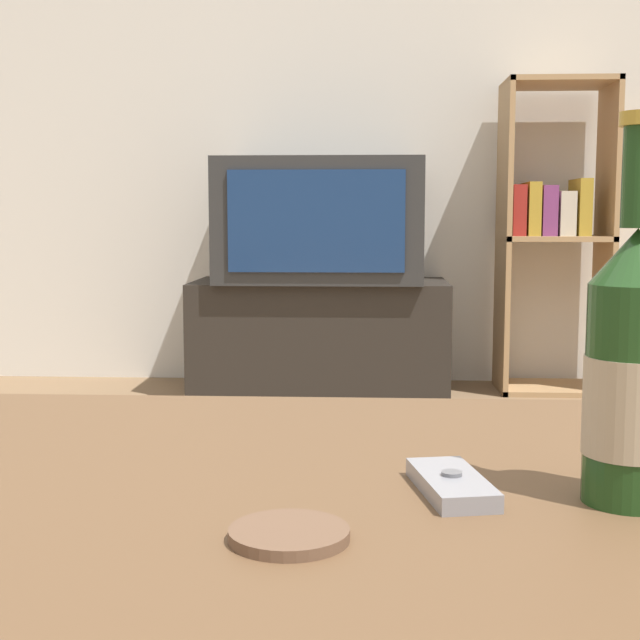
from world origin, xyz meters
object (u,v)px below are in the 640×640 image
object	(u,v)px
bookshelf	(552,229)
beer_bottle	(633,369)
television	(320,221)
cell_phone	(452,485)
tv_stand	(320,337)

from	to	relation	value
bookshelf	beer_bottle	bearing A→B (deg)	-100.32
beer_bottle	television	bearing A→B (deg)	97.81
beer_bottle	cell_phone	xyz separation A→B (m)	(-0.13, 0.01, -0.09)
tv_stand	cell_phone	distance (m)	2.74
beer_bottle	cell_phone	size ratio (longest dim) A/B	2.52
beer_bottle	tv_stand	bearing A→B (deg)	97.80
beer_bottle	bookshelf	bearing A→B (deg)	79.68
television	beer_bottle	world-z (taller)	television
television	cell_phone	world-z (taller)	television
tv_stand	bookshelf	xyz separation A→B (m)	(0.89, 0.10, 0.41)
television	beer_bottle	size ratio (longest dim) A/B	2.64
television	cell_phone	xyz separation A→B (m)	(0.24, -2.71, -0.19)
bookshelf	beer_bottle	xyz separation A→B (m)	(-0.51, -2.82, -0.06)
tv_stand	cell_phone	size ratio (longest dim) A/B	8.48
cell_phone	tv_stand	bearing A→B (deg)	83.81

